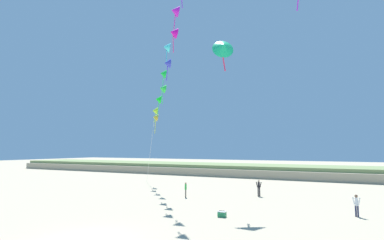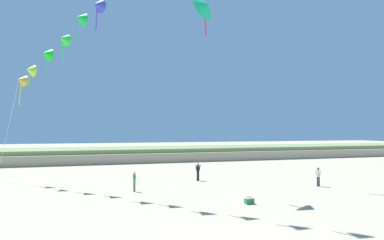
# 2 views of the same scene
# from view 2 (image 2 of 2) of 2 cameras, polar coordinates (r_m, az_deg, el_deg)

# --- Properties ---
(dune_ridge) EXTENTS (120.00, 12.75, 2.00)m
(dune_ridge) POSITION_cam_2_polar(r_m,az_deg,el_deg) (55.96, -11.42, -5.60)
(dune_ridge) COLOR tan
(dune_ridge) RESTS_ON ground
(person_near_left) EXTENTS (0.23, 0.54, 1.54)m
(person_near_left) POSITION_cam_2_polar(r_m,az_deg,el_deg) (27.61, -9.58, -9.89)
(person_near_left) COLOR #726656
(person_near_left) RESTS_ON ground
(person_near_right) EXTENTS (0.60, 0.25, 1.72)m
(person_near_right) POSITION_cam_2_polar(r_m,az_deg,el_deg) (33.01, 1.00, -8.38)
(person_near_right) COLOR black
(person_near_right) RESTS_ON ground
(person_mid_center) EXTENTS (0.57, 0.22, 1.62)m
(person_mid_center) POSITION_cam_2_polar(r_m,az_deg,el_deg) (31.70, 20.29, -8.66)
(person_mid_center) COLOR #282D4C
(person_mid_center) RESTS_ON ground
(large_kite_mid_trail) EXTENTS (2.43, 2.22, 3.38)m
(large_kite_mid_trail) POSITION_cam_2_polar(r_m,az_deg,el_deg) (28.11, 2.24, 18.41)
(large_kite_mid_trail) COLOR #1AC67B
(beach_cooler) EXTENTS (0.58, 0.41, 0.46)m
(beach_cooler) POSITION_cam_2_polar(r_m,az_deg,el_deg) (23.32, 9.51, -13.11)
(beach_cooler) COLOR #23844C
(beach_cooler) RESTS_ON ground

